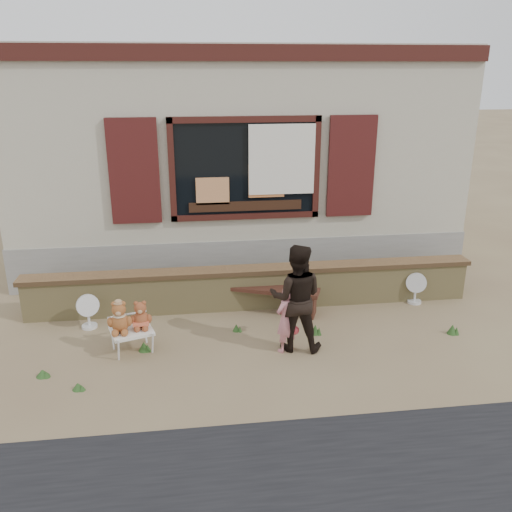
{
  "coord_description": "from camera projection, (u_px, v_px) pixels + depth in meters",
  "views": [
    {
      "loc": [
        -0.99,
        -6.88,
        3.65
      ],
      "look_at": [
        0.0,
        0.6,
        1.0
      ],
      "focal_mm": 38.0,
      "sensor_mm": 36.0,
      "label": 1
    }
  ],
  "objects": [
    {
      "name": "grass_tufts",
      "position": [
        232.0,
        346.0,
        7.35
      ],
      "size": [
        5.75,
        1.38,
        0.15
      ],
      "color": "#2B5020",
      "rests_on": "ground"
    },
    {
      "name": "teddy_bear_right",
      "position": [
        141.0,
        314.0,
        7.23
      ],
      "size": [
        0.35,
        0.33,
        0.4
      ],
      "primitive_type": null,
      "rotation": [
        0.0,
        0.0,
        0.3
      ],
      "color": "brown",
      "rests_on": "folding_chair"
    },
    {
      "name": "fan_right",
      "position": [
        416.0,
        288.0,
        8.76
      ],
      "size": [
        0.34,
        0.22,
        0.53
      ],
      "rotation": [
        0.0,
        0.0,
        -0.39
      ],
      "color": "silver",
      "rests_on": "ground"
    },
    {
      "name": "brick_wall",
      "position": [
        253.0,
        287.0,
        8.59
      ],
      "size": [
        7.1,
        0.36,
        0.67
      ],
      "color": "tan",
      "rests_on": "ground"
    },
    {
      "name": "shopfront",
      "position": [
        232.0,
        150.0,
        11.31
      ],
      "size": [
        8.04,
        5.13,
        4.0
      ],
      "color": "gray",
      "rests_on": "ground"
    },
    {
      "name": "ground",
      "position": [
        261.0,
        335.0,
        7.77
      ],
      "size": [
        80.0,
        80.0,
        0.0
      ],
      "primitive_type": "plane",
      "color": "brown",
      "rests_on": "ground"
    },
    {
      "name": "bench",
      "position": [
        268.0,
        294.0,
        8.45
      ],
      "size": [
        1.61,
        0.91,
        0.41
      ],
      "rotation": [
        0.0,
        0.0,
        -0.38
      ],
      "color": "#371B13",
      "rests_on": "ground"
    },
    {
      "name": "teddy_bear_left",
      "position": [
        119.0,
        316.0,
        7.11
      ],
      "size": [
        0.39,
        0.36,
        0.44
      ],
      "primitive_type": null,
      "rotation": [
        0.0,
        0.0,
        0.3
      ],
      "color": "brown",
      "rests_on": "folding_chair"
    },
    {
      "name": "adult",
      "position": [
        296.0,
        298.0,
        7.2
      ],
      "size": [
        0.84,
        0.72,
        1.49
      ],
      "primitive_type": "imported",
      "rotation": [
        0.0,
        0.0,
        2.9
      ],
      "color": "black",
      "rests_on": "ground"
    },
    {
      "name": "fan_left",
      "position": [
        88.0,
        311.0,
        7.92
      ],
      "size": [
        0.34,
        0.23,
        0.54
      ],
      "rotation": [
        0.0,
        0.0,
        0.38
      ],
      "color": "silver",
      "rests_on": "ground"
    },
    {
      "name": "child",
      "position": [
        286.0,
        319.0,
        7.21
      ],
      "size": [
        0.41,
        0.38,
        0.95
      ],
      "primitive_type": "imported",
      "rotation": [
        0.0,
        0.0,
        3.73
      ],
      "color": "#D57F88",
      "rests_on": "ground"
    },
    {
      "name": "folding_chair",
      "position": [
        132.0,
        331.0,
        7.25
      ],
      "size": [
        0.65,
        0.61,
        0.33
      ],
      "rotation": [
        0.0,
        0.0,
        0.3
      ],
      "color": "white",
      "rests_on": "ground"
    }
  ]
}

